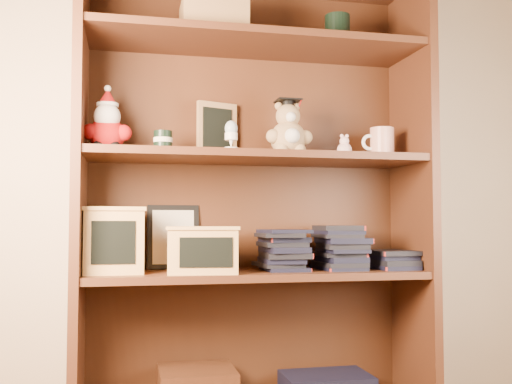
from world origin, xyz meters
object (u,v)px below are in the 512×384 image
bookcase (252,204)px  treats_box (114,240)px  teacher_mug (381,143)px  grad_teddy_bear (288,133)px

bookcase → treats_box: bookcase is taller
bookcase → teacher_mug: size_ratio=13.15×
grad_teddy_bear → teacher_mug: 0.35m
teacher_mug → treats_box: bearing=-179.9°
grad_teddy_bear → teacher_mug: bearing=1.0°
teacher_mug → treats_box: (-0.94, -0.00, -0.35)m
bookcase → treats_box: size_ratio=7.50×
bookcase → treats_box: bearing=-173.8°
teacher_mug → treats_box: 1.00m
teacher_mug → bookcase: bearing=173.8°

